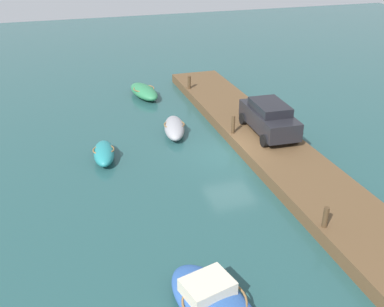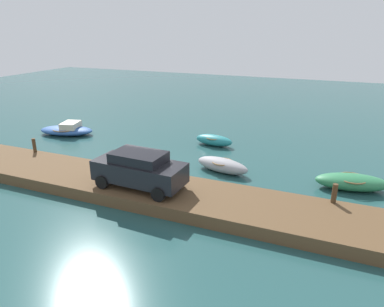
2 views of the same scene
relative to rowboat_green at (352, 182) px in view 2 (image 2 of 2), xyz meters
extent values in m
plane|color=#234C4C|center=(-10.01, -2.45, -0.41)|extent=(84.00, 84.00, 0.00)
cube|color=brown|center=(-10.01, -4.50, -0.12)|extent=(25.53, 3.44, 0.58)
ellipsoid|color=#2D7A4C|center=(0.00, 0.00, -0.01)|extent=(3.69, 1.99, 0.80)
torus|color=olive|center=(0.00, 0.00, 0.21)|extent=(1.69, 1.69, 0.07)
ellipsoid|color=teal|center=(-8.62, 3.91, -0.04)|extent=(2.76, 1.32, 0.74)
torus|color=olive|center=(-8.62, 3.91, 0.16)|extent=(1.21, 1.21, 0.07)
ellipsoid|color=#939399|center=(-6.67, -0.31, -0.02)|extent=(3.32, 1.78, 0.79)
torus|color=olive|center=(-6.67, -0.31, 0.20)|extent=(1.41, 1.41, 0.07)
ellipsoid|color=#2D569E|center=(-19.78, 2.10, -0.09)|extent=(4.38, 2.85, 0.63)
torus|color=olive|center=(-19.78, 2.10, 0.08)|extent=(2.43, 2.43, 0.07)
cube|color=beige|center=(-19.40, 2.19, 0.33)|extent=(1.46, 1.71, 0.46)
cylinder|color=#47331E|center=(-17.62, -3.03, 0.59)|extent=(0.20, 0.20, 0.84)
cylinder|color=#47331E|center=(-8.72, -3.03, 0.68)|extent=(0.18, 0.18, 1.01)
cylinder|color=#47331E|center=(-0.81, -3.03, 0.61)|extent=(0.22, 0.22, 0.86)
cube|color=black|center=(-9.27, -4.84, 0.96)|extent=(4.38, 1.97, 0.94)
cube|color=black|center=(-9.27, -4.84, 1.66)|extent=(2.48, 1.67, 0.46)
cylinder|color=black|center=(-7.73, -4.02, 0.50)|extent=(0.65, 0.25, 0.64)
cylinder|color=black|center=(-7.81, -5.80, 0.50)|extent=(0.65, 0.25, 0.64)
cylinder|color=black|center=(-10.74, -3.89, 0.50)|extent=(0.65, 0.25, 0.64)
cylinder|color=black|center=(-10.82, -5.66, 0.50)|extent=(0.65, 0.25, 0.64)
camera|label=1|loc=(-29.07, 5.76, 10.08)|focal=41.81mm
camera|label=2|loc=(-1.29, -17.72, 7.29)|focal=32.69mm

